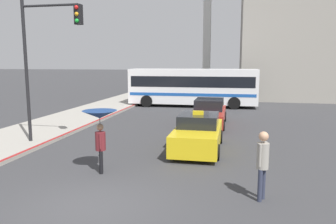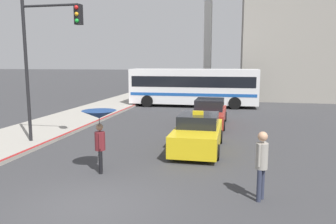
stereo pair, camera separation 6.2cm
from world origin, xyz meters
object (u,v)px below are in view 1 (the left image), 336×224
Objects in this scene: pedestrian_with_umbrella at (100,122)px; pedestrian_man at (263,159)px; monument_cross at (207,9)px; sedan_red at (209,113)px; traffic_light at (46,47)px; taxi at (198,133)px; city_bus at (193,86)px.

pedestrian_man is (5.01, -1.21, -0.57)m from pedestrian_with_umbrella.
pedestrian_with_umbrella is at bearing -91.25° from monument_cross.
traffic_light is at bearing 43.52° from sedan_red.
taxi is at bearing -85.80° from monument_cross.
monument_cross is at bearing -85.80° from taxi.
taxi is 13.73m from city_bus.
city_bus is 0.58× the size of monument_cross.
pedestrian_man is (2.19, -4.74, 0.43)m from taxi.
pedestrian_man is (2.17, -10.29, 0.43)m from sedan_red.
monument_cross is at bearing 81.64° from traffic_light.
pedestrian_man reaches higher than sedan_red.
pedestrian_man reaches higher than taxi.
traffic_light is 0.35× the size of monument_cross.
city_bus is at bearing -81.92° from taxi.
pedestrian_with_umbrella is (-0.89, -17.09, -0.02)m from city_bus.
traffic_light is (-6.41, -0.57, 3.56)m from taxi.
traffic_light is (-6.44, -6.11, 3.56)m from sedan_red.
taxi is 30.32m from monument_cross.
monument_cross reaches higher than pedestrian_with_umbrella.
sedan_red is at bearing -166.96° from city_bus.
pedestrian_man is (4.12, -18.30, -0.59)m from city_bus.
traffic_light is at bearing -90.46° from pedestrian_man.
traffic_light is (-8.61, 4.18, 3.13)m from pedestrian_man.
city_bus is 5.00× the size of pedestrian_with_umbrella.
taxi is 0.92× the size of sedan_red.
sedan_red is 0.26× the size of monument_cross.
pedestrian_man is at bearing -25.90° from traffic_light.
taxi is 4.62m from pedestrian_with_umbrella.
city_bus reaches higher than pedestrian_with_umbrella.
pedestrian_with_umbrella is 0.12× the size of monument_cross.
sedan_red is 2.23× the size of pedestrian_with_umbrella.
monument_cross reaches higher than city_bus.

